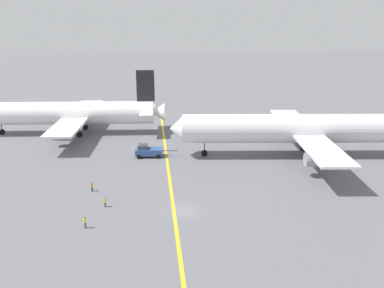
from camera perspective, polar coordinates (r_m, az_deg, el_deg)
The scene contains 8 objects.
ground_plane at distance 61.59m, azimuth -1.09°, elevation -9.41°, with size 600.00×600.00×0.00m, color slate.
taxiway_stripe at distance 70.49m, azimuth -3.07°, elevation -5.86°, with size 0.50×120.00×0.01m, color yellow.
airliner_at_gate_left at distance 105.13m, azimuth -16.81°, elevation 4.16°, with size 47.82×39.04×15.78m.
airliner_being_pushed at distance 86.31m, azimuth 14.46°, elevation 2.08°, with size 51.92×42.57×16.37m.
pushback_tug at distance 84.98m, azimuth -6.21°, elevation -0.97°, with size 8.89×3.73×2.94m.
ground_crew_marshaller_foreground at distance 58.37m, azimuth -14.86°, elevation -10.61°, with size 0.50×0.36×1.75m.
ground_crew_wing_walker_right at distance 63.85m, azimuth -12.19°, elevation -8.02°, with size 0.43×0.40×1.55m.
ground_crew_ramp_agent_by_cones at distance 69.86m, azimuth -13.95°, elevation -5.85°, with size 0.36×0.50×1.63m.
Camera 1 is at (-7.95, -54.51, 27.56)m, focal length 37.79 mm.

